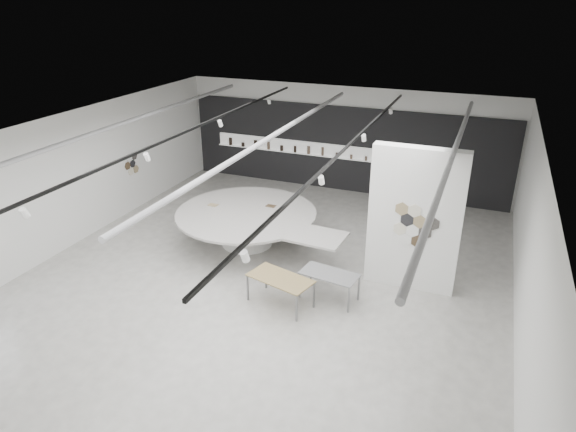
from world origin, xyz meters
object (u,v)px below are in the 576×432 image
at_px(partition_column, 414,220).
at_px(sample_table_stone, 329,276).
at_px(sample_table_wood, 280,280).
at_px(kitchen_counter, 419,191).
at_px(display_island, 249,224).

height_order(partition_column, sample_table_stone, partition_column).
bearing_deg(sample_table_stone, sample_table_wood, -147.44).
bearing_deg(kitchen_counter, sample_table_stone, -98.96).
bearing_deg(display_island, kitchen_counter, 54.18).
relative_size(display_island, sample_table_stone, 3.66).
bearing_deg(display_island, partition_column, -2.76).
height_order(display_island, kitchen_counter, kitchen_counter).
relative_size(display_island, sample_table_wood, 3.17).
distance_m(partition_column, kitchen_counter, 5.70).
xyz_separation_m(partition_column, kitchen_counter, (-0.59, 5.52, -1.32)).
height_order(display_island, sample_table_stone, display_island).
bearing_deg(sample_table_wood, display_island, 128.92).
distance_m(partition_column, display_island, 4.87).
distance_m(partition_column, sample_table_wood, 3.51).
xyz_separation_m(display_island, kitchen_counter, (4.12, 4.98, -0.19)).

